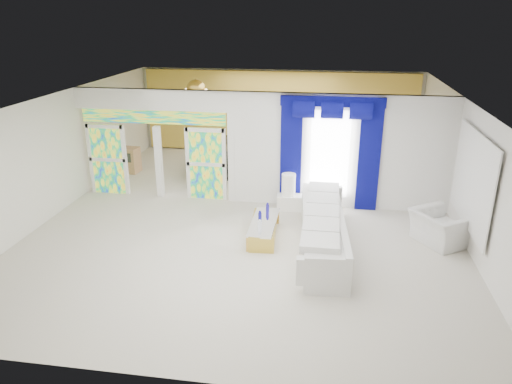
% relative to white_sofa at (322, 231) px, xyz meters
% --- Properties ---
extents(floor, '(12.00, 12.00, 0.00)m').
position_rel_white_sofa_xyz_m(floor, '(-1.83, 1.50, -0.39)').
color(floor, '#B7AF9E').
rests_on(floor, ground).
extents(dividing_wall, '(5.70, 0.18, 3.00)m').
position_rel_white_sofa_xyz_m(dividing_wall, '(0.32, 2.50, 1.11)').
color(dividing_wall, white).
rests_on(dividing_wall, ground).
extents(dividing_header, '(4.30, 0.18, 0.55)m').
position_rel_white_sofa_xyz_m(dividing_header, '(-4.68, 2.50, 2.34)').
color(dividing_header, white).
rests_on(dividing_header, dividing_wall).
extents(stained_panel_left, '(0.95, 0.04, 2.00)m').
position_rel_white_sofa_xyz_m(stained_panel_left, '(-6.10, 2.50, 0.61)').
color(stained_panel_left, '#994C3F').
rests_on(stained_panel_left, ground).
extents(stained_panel_right, '(0.95, 0.04, 2.00)m').
position_rel_white_sofa_xyz_m(stained_panel_right, '(-3.25, 2.50, 0.61)').
color(stained_panel_right, '#994C3F').
rests_on(stained_panel_right, ground).
extents(stained_transom, '(4.00, 0.05, 0.35)m').
position_rel_white_sofa_xyz_m(stained_transom, '(-4.68, 2.50, 1.86)').
color(stained_transom, '#994C3F').
rests_on(stained_transom, dividing_header).
extents(window_pane, '(1.00, 0.02, 2.30)m').
position_rel_white_sofa_xyz_m(window_pane, '(0.07, 2.40, 1.06)').
color(window_pane, white).
rests_on(window_pane, dividing_wall).
extents(blue_drape_left, '(0.55, 0.10, 2.80)m').
position_rel_white_sofa_xyz_m(blue_drape_left, '(-0.93, 2.37, 1.01)').
color(blue_drape_left, '#030542').
rests_on(blue_drape_left, ground).
extents(blue_drape_right, '(0.55, 0.10, 2.80)m').
position_rel_white_sofa_xyz_m(blue_drape_right, '(1.07, 2.37, 1.01)').
color(blue_drape_right, '#030542').
rests_on(blue_drape_right, ground).
extents(blue_pelmet, '(2.60, 0.12, 0.25)m').
position_rel_white_sofa_xyz_m(blue_pelmet, '(0.07, 2.37, 2.43)').
color(blue_pelmet, '#030542').
rests_on(blue_pelmet, dividing_wall).
extents(wall_mirror, '(0.04, 2.70, 1.90)m').
position_rel_white_sofa_xyz_m(wall_mirror, '(3.11, 0.50, 1.16)').
color(wall_mirror, white).
rests_on(wall_mirror, ground).
extents(gold_curtains, '(9.70, 0.12, 2.90)m').
position_rel_white_sofa_xyz_m(gold_curtains, '(-1.83, 7.40, 1.11)').
color(gold_curtains, gold).
rests_on(gold_curtains, ground).
extents(white_sofa, '(1.16, 4.10, 0.77)m').
position_rel_white_sofa_xyz_m(white_sofa, '(0.00, 0.00, 0.00)').
color(white_sofa, silver).
rests_on(white_sofa, ground).
extents(coffee_table, '(0.68, 1.71, 0.37)m').
position_rel_white_sofa_xyz_m(coffee_table, '(-1.35, 0.30, -0.20)').
color(coffee_table, gold).
rests_on(coffee_table, ground).
extents(console_table, '(1.21, 0.48, 0.39)m').
position_rel_white_sofa_xyz_m(console_table, '(-0.65, 2.06, -0.19)').
color(console_table, white).
rests_on(console_table, ground).
extents(table_lamp, '(0.36, 0.36, 0.58)m').
position_rel_white_sofa_xyz_m(table_lamp, '(-0.95, 2.06, 0.30)').
color(table_lamp, white).
rests_on(table_lamp, console_table).
extents(armchair, '(1.47, 1.51, 0.74)m').
position_rel_white_sofa_xyz_m(armchair, '(2.60, 0.60, -0.01)').
color(armchair, silver).
rests_on(armchair, ground).
extents(grand_piano, '(1.51, 1.94, 0.95)m').
position_rel_white_sofa_xyz_m(grand_piano, '(-3.42, 4.98, 0.09)').
color(grand_piano, black).
rests_on(grand_piano, ground).
extents(piano_bench, '(0.93, 0.39, 0.30)m').
position_rel_white_sofa_xyz_m(piano_bench, '(-3.42, 3.38, -0.23)').
color(piano_bench, black).
rests_on(piano_bench, ground).
extents(tv_console, '(0.60, 0.56, 0.81)m').
position_rel_white_sofa_xyz_m(tv_console, '(-6.31, 4.41, 0.02)').
color(tv_console, '#A37551').
rests_on(tv_console, ground).
extents(chandelier, '(0.60, 0.60, 0.60)m').
position_rel_white_sofa_xyz_m(chandelier, '(-4.13, 4.90, 2.26)').
color(chandelier, gold).
rests_on(chandelier, ceiling).
extents(decanters, '(0.17, 1.01, 0.25)m').
position_rel_white_sofa_xyz_m(decanters, '(-1.39, 0.34, 0.08)').
color(decanters, '#1E1699').
rests_on(decanters, coffee_table).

